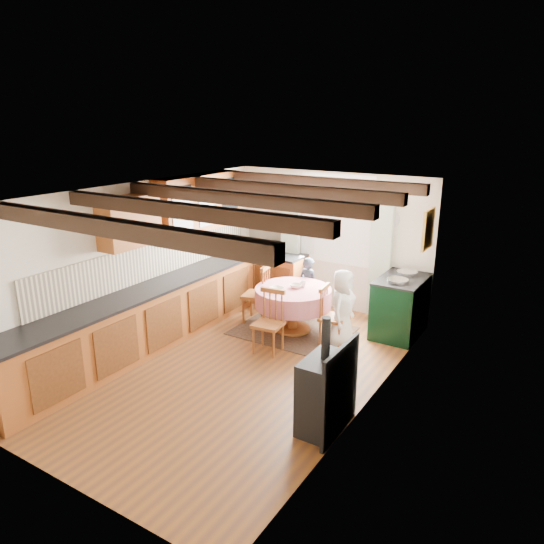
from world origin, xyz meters
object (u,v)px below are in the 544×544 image
Objects in this scene: chair_right at (333,316)px; cast_iron_stove at (325,374)px; chair_near at (268,322)px; cup at (303,284)px; aga_range at (400,306)px; child_right at (342,308)px; child_far at (308,287)px; dining_table at (293,310)px; chair_left at (256,293)px.

cast_iron_stove reaches higher than chair_right.
cup is (0.04, 0.98, 0.31)m from chair_near.
cast_iron_stove is (0.84, -2.02, 0.20)m from chair_right.
aga_range is at bearing 92.17° from cast_iron_stove.
aga_range is at bearing -38.84° from child_right.
child_right reaches higher than child_far.
chair_near is 0.71× the size of cast_iron_stove.
cast_iron_stove reaches higher than child_far.
cast_iron_stove is at bearing 134.78° from child_far.
chair_near is at bearing -85.96° from dining_table.
dining_table is 0.74m from child_far.
cup is at bearing -154.63° from aga_range.
chair_near is 1.19m from chair_left.
chair_left is at bearing 175.77° from dining_table.
cast_iron_stove is at bearing -165.28° from child_right.
cast_iron_stove reaches higher than chair_left.
chair_near is at bearing 110.12° from child_far.
dining_table is 2.64m from cast_iron_stove.
aga_range reaches higher than dining_table.
chair_left is 0.97× the size of aga_range.
chair_right is 0.75m from cup.
child_far is at bearing 89.96° from chair_near.
dining_table is 1.02× the size of child_right.
child_right is at bearing -124.50° from aga_range.
child_far reaches higher than chair_left.
chair_left is 1.60m from child_right.
chair_right is 0.77× the size of child_right.
cup is at bearing 81.82° from chair_near.
chair_right reaches higher than dining_table.
child_right is at bearing 37.13° from chair_near.
dining_table is at bearing 73.48° from chair_left.
chair_near is at bearing -130.81° from aga_range.
dining_table is at bearing -151.52° from aga_range.
cup is at bearing 84.00° from chair_left.
dining_table is at bearing -123.01° from cup.
chair_near is 0.91× the size of aga_range.
child_right is (0.81, 0.76, 0.13)m from chair_near.
aga_range is at bearing 28.48° from dining_table.
chair_left is 1.10× the size of chair_right.
cast_iron_stove is (1.51, -1.27, 0.19)m from chair_near.
chair_near reaches higher than dining_table.
child_far reaches higher than aga_range.
cup is at bearing 70.21° from child_right.
chair_near is 1.03× the size of chair_right.
cast_iron_stove is 3.29m from child_far.
aga_range is 1.54m from cup.
chair_right is at bearing -19.77° from cup.
aga_range is 0.86× the size of child_right.
aga_range is 2.91m from cast_iron_stove.
chair_left is (-0.73, 0.05, 0.14)m from dining_table.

